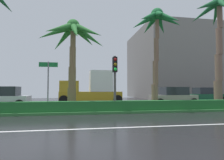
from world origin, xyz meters
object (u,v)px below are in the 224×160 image
Objects in this scene: box_truck_lead at (91,89)px; car_in_traffic_third at (204,95)px; palm_tree_centre_left at (73,39)px; car_in_traffic_second at (173,96)px; traffic_signal_median_right at (115,73)px; street_name_sign at (48,79)px; palm_tree_centre at (157,27)px; car_in_traffic_leading at (2,97)px; palm_tree_centre_right at (219,22)px.

car_in_traffic_third is at bearing 179.74° from box_truck_lead.
palm_tree_centre_left is 1.45× the size of car_in_traffic_second.
traffic_signal_median_right is at bearing 34.54° from car_in_traffic_third.
palm_tree_centre is at bearing 7.68° from street_name_sign.
street_name_sign is at bearing -172.32° from palm_tree_centre.
palm_tree_centre_left is 1.45× the size of car_in_traffic_leading.
palm_tree_centre is 4.88m from palm_tree_centre_right.
box_truck_lead is at bearing 120.07° from palm_tree_centre.
box_truck_lead is (-4.28, 7.39, -4.52)m from palm_tree_centre.
car_in_traffic_third is at bearing 61.72° from palm_tree_centre_right.
palm_tree_centre_right is 18.15m from car_in_traffic_leading.
palm_tree_centre_right reaches higher than palm_tree_centre.
car_in_traffic_leading is (-8.43, 5.20, -1.69)m from traffic_signal_median_right.
street_name_sign is 0.70× the size of car_in_traffic_second.
street_name_sign is 8.98m from box_truck_lead.
car_in_traffic_leading is at bearing 0.17° from car_in_traffic_second.
car_in_traffic_leading is at bearing 24.21° from box_truck_lead.
traffic_signal_median_right is at bearing -31.72° from palm_tree_centre_left.
street_name_sign is (-1.41, -1.45, -2.90)m from palm_tree_centre_left.
palm_tree_centre is 1.14× the size of box_truck_lead.
traffic_signal_median_right is at bearing 38.11° from car_in_traffic_second.
palm_tree_centre_left is at bearing 148.37° from car_in_traffic_leading.
car_in_traffic_third is (5.70, 3.28, 0.00)m from car_in_traffic_second.
palm_tree_centre_right reaches higher than car_in_traffic_third.
car_in_traffic_third is at bearing 24.62° from palm_tree_centre_left.
palm_tree_centre_left is 6.13m from palm_tree_centre.
traffic_signal_median_right is at bearing 96.02° from box_truck_lead.
car_in_traffic_second is at bearing 38.11° from traffic_signal_median_right.
palm_tree_centre is 1.70× the size of car_in_traffic_third.
car_in_traffic_second is (9.33, 3.61, -4.15)m from palm_tree_centre_left.
palm_tree_centre_right is (10.86, -0.85, 1.57)m from palm_tree_centre_left.
palm_tree_centre_right reaches higher than palm_tree_centre_left.
palm_tree_centre_right is 1.97× the size of car_in_traffic_third.
palm_tree_centre_left is at bearing 45.73° from street_name_sign.
traffic_signal_median_right reaches higher than box_truck_lead.
palm_tree_centre_right is at bearing -4.47° from palm_tree_centre_left.
palm_tree_centre is at bearing 50.75° from car_in_traffic_second.
traffic_signal_median_right is 10.05m from car_in_traffic_leading.
palm_tree_centre is at bearing 175.22° from palm_tree_centre_right.
box_truck_lead reaches higher than car_in_traffic_leading.
traffic_signal_median_right is (-3.37, -1.19, -3.55)m from palm_tree_centre.
car_in_traffic_leading is 1.00× the size of car_in_traffic_second.
traffic_signal_median_right is 8.66m from car_in_traffic_second.
palm_tree_centre_right is 1.33× the size of box_truck_lead.
box_truck_lead is (-0.90, 8.58, -0.97)m from traffic_signal_median_right.
car_in_traffic_third is (16.44, 8.33, -1.25)m from street_name_sign.
palm_tree_centre_left reaches higher than box_truck_lead.
car_in_traffic_leading is 15.12m from car_in_traffic_second.
palm_tree_centre is 12.74m from car_in_traffic_third.
car_in_traffic_leading is at bearing 148.34° from traffic_signal_median_right.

